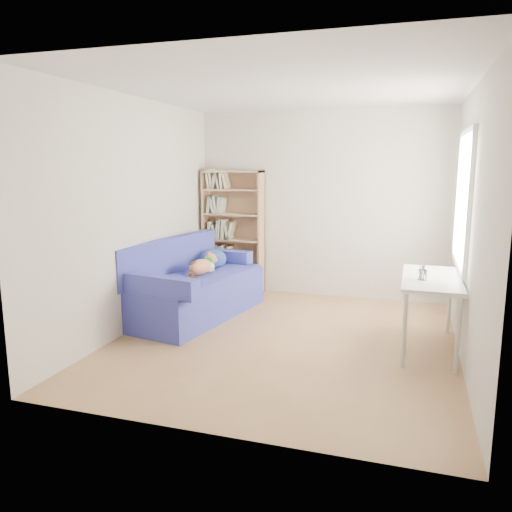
{
  "coord_description": "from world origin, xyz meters",
  "views": [
    {
      "loc": [
        1.23,
        -4.96,
        1.85
      ],
      "look_at": [
        -0.41,
        0.26,
        0.85
      ],
      "focal_mm": 35.0,
      "sensor_mm": 36.0,
      "label": 1
    }
  ],
  "objects_px": {
    "desk": "(431,284)",
    "pen_cup": "(422,274)",
    "sofa": "(192,287)",
    "bookshelf": "(233,236)"
  },
  "relations": [
    {
      "from": "sofa",
      "to": "bookshelf",
      "type": "bearing_deg",
      "value": 97.29
    },
    {
      "from": "pen_cup",
      "to": "bookshelf",
      "type": "bearing_deg",
      "value": 145.34
    },
    {
      "from": "sofa",
      "to": "pen_cup",
      "type": "xyz_separation_m",
      "value": [
        2.68,
        -0.49,
        0.45
      ]
    },
    {
      "from": "desk",
      "to": "sofa",
      "type": "bearing_deg",
      "value": 172.85
    },
    {
      "from": "sofa",
      "to": "desk",
      "type": "xyz_separation_m",
      "value": [
        2.77,
        -0.35,
        0.32
      ]
    },
    {
      "from": "bookshelf",
      "to": "sofa",
      "type": "bearing_deg",
      "value": -92.77
    },
    {
      "from": "bookshelf",
      "to": "desk",
      "type": "xyz_separation_m",
      "value": [
        2.71,
        -1.66,
        -0.14
      ]
    },
    {
      "from": "bookshelf",
      "to": "pen_cup",
      "type": "xyz_separation_m",
      "value": [
        2.61,
        -1.81,
        -0.01
      ]
    },
    {
      "from": "desk",
      "to": "pen_cup",
      "type": "height_order",
      "value": "pen_cup"
    },
    {
      "from": "sofa",
      "to": "pen_cup",
      "type": "height_order",
      "value": "sofa"
    }
  ]
}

